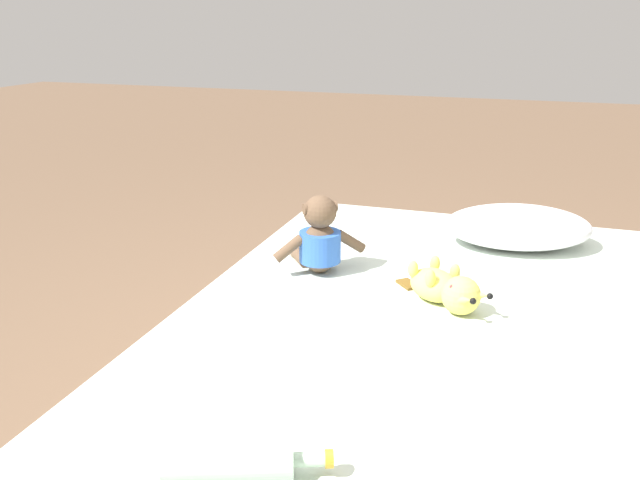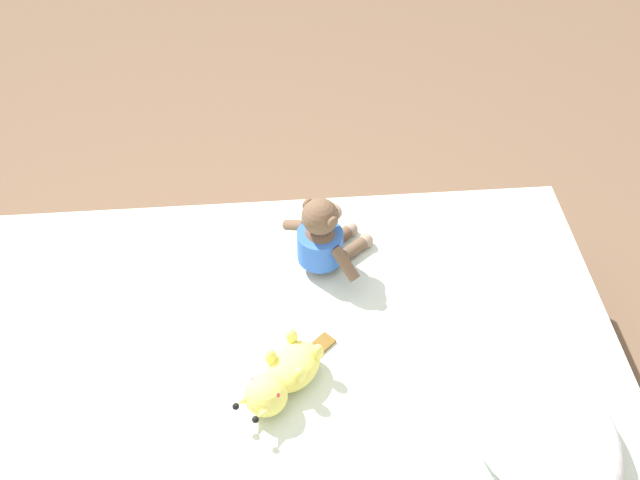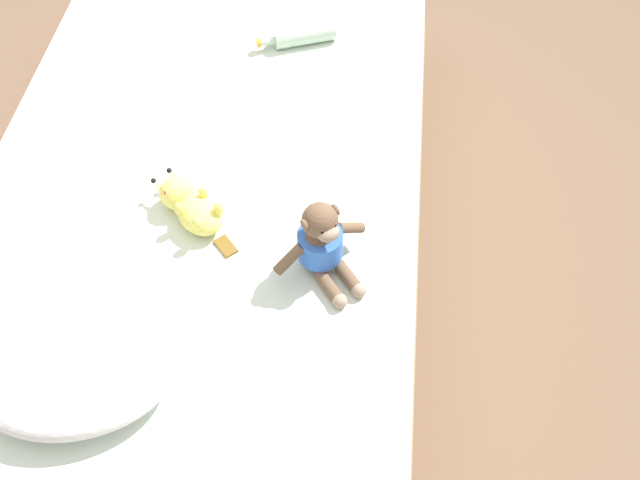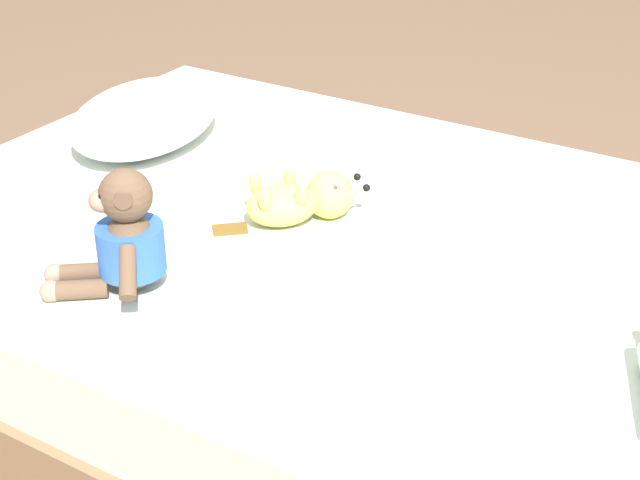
{
  "view_description": "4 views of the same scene",
  "coord_description": "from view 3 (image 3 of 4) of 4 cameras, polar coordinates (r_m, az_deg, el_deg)",
  "views": [
    {
      "loc": [
        0.19,
        -1.45,
        1.12
      ],
      "look_at": [
        -0.39,
        0.27,
        0.49
      ],
      "focal_mm": 37.06,
      "sensor_mm": 36.0,
      "label": 1
    },
    {
      "loc": [
        0.98,
        0.16,
        1.91
      ],
      "look_at": [
        -0.39,
        0.27,
        0.49
      ],
      "focal_mm": 42.37,
      "sensor_mm": 36.0,
      "label": 2
    },
    {
      "loc": [
        -0.5,
        1.34,
        2.01
      ],
      "look_at": [
        -0.39,
        0.27,
        0.49
      ],
      "focal_mm": 39.53,
      "sensor_mm": 36.0,
      "label": 3
    },
    {
      "loc": [
        -1.51,
        -0.82,
        1.32
      ],
      "look_at": [
        -0.25,
        -0.04,
        0.51
      ],
      "focal_mm": 54.68,
      "sensor_mm": 36.0,
      "label": 4
    }
  ],
  "objects": [
    {
      "name": "pillow",
      "position": [
        1.8,
        -19.1,
        -10.37
      ],
      "size": [
        0.53,
        0.42,
        0.13
      ],
      "color": "white",
      "rests_on": "bed"
    },
    {
      "name": "ground_plane",
      "position": [
        2.47,
        -8.36,
        -0.78
      ],
      "size": [
        16.0,
        16.0,
        0.0
      ],
      "primitive_type": "plane",
      "color": "brown"
    },
    {
      "name": "glass_bottle",
      "position": [
        2.56,
        -1.39,
        16.23
      ],
      "size": [
        0.28,
        0.15,
        0.07
      ],
      "color": "#B2D1B7",
      "rests_on": "bed"
    },
    {
      "name": "bed",
      "position": [
        2.31,
        -8.92,
        1.93
      ],
      "size": [
        1.35,
        2.04,
        0.39
      ],
      "color": "#846647",
      "rests_on": "ground_plane"
    },
    {
      "name": "plush_yellow_creature",
      "position": [
        2.03,
        -10.49,
        2.77
      ],
      "size": [
        0.28,
        0.26,
        0.1
      ],
      "color": "#EAE066",
      "rests_on": "bed"
    },
    {
      "name": "plush_monkey",
      "position": [
        1.86,
        0.18,
        -0.3
      ],
      "size": [
        0.26,
        0.25,
        0.24
      ],
      "color": "brown",
      "rests_on": "bed"
    }
  ]
}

